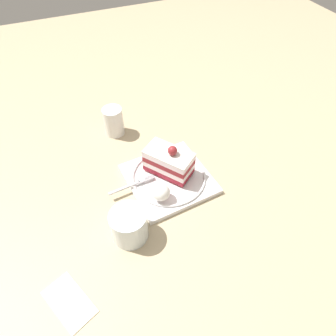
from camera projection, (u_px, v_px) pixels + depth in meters
name	position (u px, v px, depth m)	size (l,w,h in m)	color
ground_plane	(172.00, 186.00, 0.77)	(2.40, 2.40, 0.00)	tan
dessert_plate	(168.00, 178.00, 0.77)	(0.22, 0.22, 0.02)	white
cake_slice	(169.00, 161.00, 0.75)	(0.13, 0.12, 0.09)	maroon
whipped_cream_dollop	(161.00, 192.00, 0.71)	(0.04, 0.04, 0.04)	white
fork	(133.00, 184.00, 0.74)	(0.02, 0.12, 0.00)	silver
drink_glass_near	(129.00, 226.00, 0.65)	(0.08, 0.08, 0.08)	silver
drink_glass_far	(114.00, 122.00, 0.88)	(0.06, 0.06, 0.08)	white
folded_napkin	(69.00, 302.00, 0.58)	(0.11, 0.06, 0.00)	white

